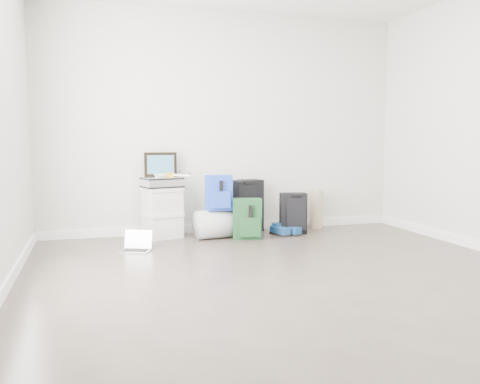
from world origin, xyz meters
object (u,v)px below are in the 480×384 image
object	(u,v)px
carry_on	(293,213)
laptop	(137,246)
boxes_stack	(162,213)
large_suitcase	(245,206)
briefcase	(162,182)
duffel_bag	(218,224)

from	to	relation	value
carry_on	laptop	size ratio (longest dim) A/B	1.43
laptop	carry_on	bearing A→B (deg)	35.11
boxes_stack	carry_on	distance (m)	1.59
large_suitcase	carry_on	size ratio (longest dim) A/B	1.30
boxes_stack	briefcase	distance (m)	0.35
boxes_stack	carry_on	xyz separation A→B (m)	(1.58, -0.17, -0.05)
carry_on	laptop	distance (m)	1.99
large_suitcase	laptop	world-z (taller)	large_suitcase
briefcase	carry_on	distance (m)	1.64
briefcase	duffel_bag	distance (m)	0.82
boxes_stack	carry_on	size ratio (longest dim) A/B	1.19
duffel_bag	large_suitcase	size ratio (longest dim) A/B	0.83
boxes_stack	laptop	bearing A→B (deg)	-137.17
boxes_stack	duffel_bag	xyz separation A→B (m)	(0.63, -0.19, -0.13)
carry_on	boxes_stack	bearing A→B (deg)	-174.79
boxes_stack	large_suitcase	bearing A→B (deg)	-12.91
boxes_stack	large_suitcase	xyz separation A→B (m)	(1.04, 0.09, 0.03)
briefcase	carry_on	xyz separation A→B (m)	(1.58, -0.17, -0.40)
briefcase	carry_on	size ratio (longest dim) A/B	0.86
duffel_bag	laptop	xyz separation A→B (m)	(-0.98, -0.43, -0.12)
large_suitcase	laptop	distance (m)	1.59
duffel_bag	large_suitcase	bearing A→B (deg)	27.15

